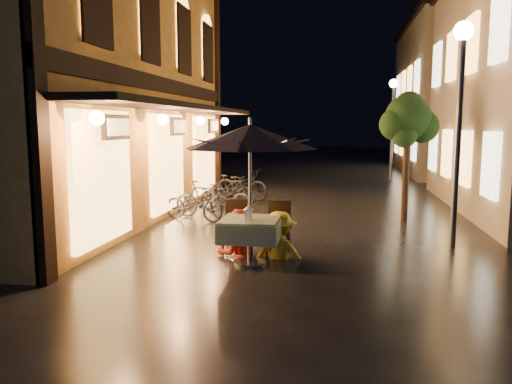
% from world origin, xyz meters
% --- Properties ---
extents(ground, '(90.00, 90.00, 0.00)m').
position_xyz_m(ground, '(0.00, 0.00, 0.00)').
color(ground, black).
rests_on(ground, ground).
extents(west_building, '(5.90, 11.40, 7.40)m').
position_xyz_m(west_building, '(-5.72, 4.00, 3.71)').
color(west_building, '#BC8339').
rests_on(west_building, ground).
extents(east_building_far, '(7.30, 10.30, 7.30)m').
position_xyz_m(east_building_far, '(7.49, 18.00, 3.66)').
color(east_building_far, '#B2A88D').
rests_on(east_building_far, ground).
extents(street_tree, '(1.43, 1.20, 3.15)m').
position_xyz_m(street_tree, '(2.41, 4.51, 2.42)').
color(street_tree, black).
rests_on(street_tree, ground).
extents(streetlamp_near, '(0.36, 0.36, 4.23)m').
position_xyz_m(streetlamp_near, '(3.00, 2.00, 2.92)').
color(streetlamp_near, '#59595E').
rests_on(streetlamp_near, ground).
extents(streetlamp_far, '(0.36, 0.36, 4.23)m').
position_xyz_m(streetlamp_far, '(3.00, 14.00, 2.92)').
color(streetlamp_far, '#59595E').
rests_on(streetlamp_far, ground).
extents(cafe_table, '(0.99, 0.99, 0.78)m').
position_xyz_m(cafe_table, '(-0.66, 0.17, 0.59)').
color(cafe_table, '#59595E').
rests_on(cafe_table, ground).
extents(patio_umbrella, '(2.23, 2.23, 2.46)m').
position_xyz_m(patio_umbrella, '(-0.66, 0.17, 2.15)').
color(patio_umbrella, '#59595E').
rests_on(patio_umbrella, ground).
extents(cafe_chair_left, '(0.42, 0.42, 0.97)m').
position_xyz_m(cafe_chair_left, '(-1.06, 0.90, 0.54)').
color(cafe_chair_left, black).
rests_on(cafe_chair_left, ground).
extents(cafe_chair_right, '(0.42, 0.42, 0.97)m').
position_xyz_m(cafe_chair_right, '(-0.26, 0.90, 0.54)').
color(cafe_chair_right, black).
rests_on(cafe_chair_right, ground).
extents(table_lantern, '(0.16, 0.16, 0.25)m').
position_xyz_m(table_lantern, '(-0.66, 0.00, 0.92)').
color(table_lantern, white).
rests_on(table_lantern, cafe_table).
extents(person_orange, '(0.96, 0.85, 1.65)m').
position_xyz_m(person_orange, '(-0.98, 0.71, 0.82)').
color(person_orange, '#EE4D2D').
rests_on(person_orange, ground).
extents(person_yellow, '(1.05, 0.62, 1.60)m').
position_xyz_m(person_yellow, '(-0.22, 0.68, 0.80)').
color(person_yellow, yellow).
rests_on(person_yellow, ground).
extents(bicycle_0, '(1.71, 0.99, 0.85)m').
position_xyz_m(bicycle_0, '(-2.69, 3.70, 0.42)').
color(bicycle_0, black).
rests_on(bicycle_0, ground).
extents(bicycle_1, '(1.64, 0.80, 0.95)m').
position_xyz_m(bicycle_1, '(-2.55, 4.05, 0.48)').
color(bicycle_1, black).
rests_on(bicycle_1, ground).
extents(bicycle_2, '(1.73, 1.12, 0.86)m').
position_xyz_m(bicycle_2, '(-2.21, 5.09, 0.43)').
color(bicycle_2, black).
rests_on(bicycle_2, ground).
extents(bicycle_3, '(1.53, 0.71, 0.89)m').
position_xyz_m(bicycle_3, '(-2.27, 6.15, 0.44)').
color(bicycle_3, black).
rests_on(bicycle_3, ground).
extents(bicycle_4, '(1.95, 1.29, 0.97)m').
position_xyz_m(bicycle_4, '(-2.19, 7.36, 0.48)').
color(bicycle_4, black).
rests_on(bicycle_4, ground).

